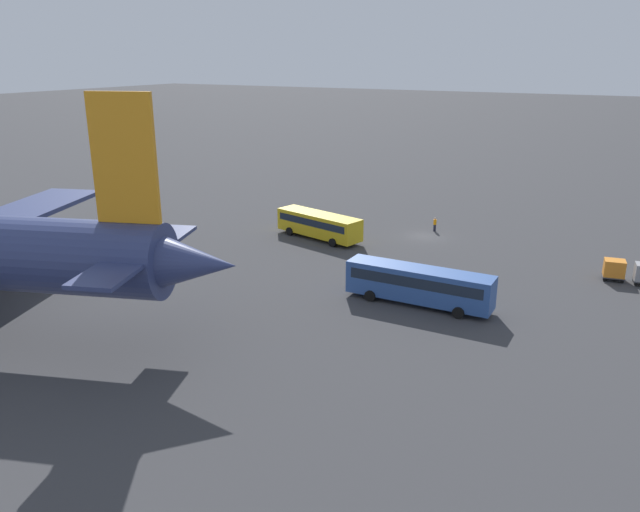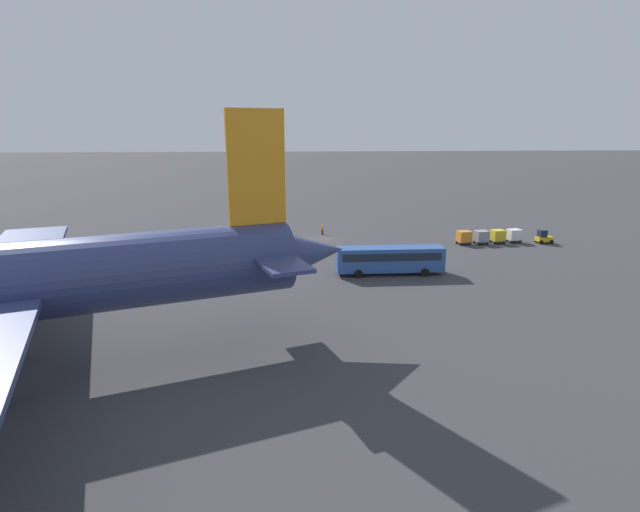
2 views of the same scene
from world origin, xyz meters
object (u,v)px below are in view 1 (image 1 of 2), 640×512
Objects in this scene: worker_person at (435,224)px; cargo_cart_orange at (614,269)px; shuttle_bus_far at (419,283)px; shuttle_bus_near at (319,224)px.

worker_person is 22.73m from cargo_cart_orange.
cargo_cart_orange is at bearing 157.40° from worker_person.
shuttle_bus_far is at bearing 45.51° from cargo_cart_orange.
cargo_cart_orange is at bearing -134.24° from shuttle_bus_far.
cargo_cart_orange is at bearing -164.04° from shuttle_bus_near.
worker_person is at bearing -74.72° from shuttle_bus_far.
shuttle_bus_near reaches higher than worker_person.
shuttle_bus_far is 5.80× the size of cargo_cart_orange.
cargo_cart_orange is (-14.64, -14.90, -0.81)m from shuttle_bus_far.
worker_person is at bearing -22.60° from cargo_cart_orange.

